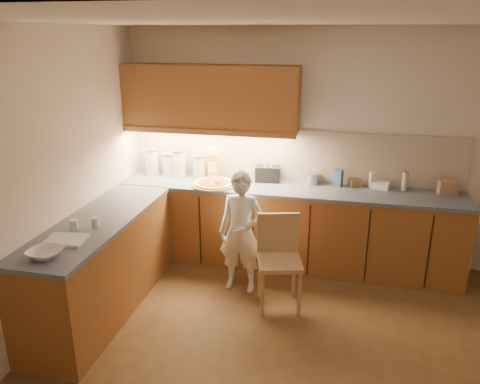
# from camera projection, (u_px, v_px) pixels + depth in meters

# --- Properties ---
(room) EXTENTS (4.54, 4.50, 2.62)m
(room) POSITION_uv_depth(u_px,v_px,m) (315.00, 162.00, 3.22)
(room) COLOR brown
(room) RESTS_ON ground
(l_counter) EXTENTS (3.77, 2.62, 0.92)m
(l_counter) POSITION_uv_depth(u_px,v_px,m) (230.00, 238.00, 4.96)
(l_counter) COLOR brown
(l_counter) RESTS_ON ground
(backsplash) EXTENTS (3.75, 0.02, 0.58)m
(backsplash) POSITION_uv_depth(u_px,v_px,m) (292.00, 155.00, 5.28)
(backsplash) COLOR #BCAA91
(backsplash) RESTS_ON l_counter
(upper_cabinets) EXTENTS (1.95, 0.36, 0.73)m
(upper_cabinets) POSITION_uv_depth(u_px,v_px,m) (210.00, 98.00, 5.12)
(upper_cabinets) COLOR brown
(upper_cabinets) RESTS_ON ground
(pizza_on_board) EXTENTS (0.49, 0.49, 0.20)m
(pizza_on_board) POSITION_uv_depth(u_px,v_px,m) (214.00, 184.00, 5.16)
(pizza_on_board) COLOR tan
(pizza_on_board) RESTS_ON l_counter
(child) EXTENTS (0.47, 0.32, 1.26)m
(child) POSITION_uv_depth(u_px,v_px,m) (241.00, 232.00, 4.69)
(child) COLOR white
(child) RESTS_ON ground
(wooden_chair) EXTENTS (0.49, 0.49, 0.90)m
(wooden_chair) POSITION_uv_depth(u_px,v_px,m) (279.00, 254.00, 4.46)
(wooden_chair) COLOR tan
(wooden_chair) RESTS_ON ground
(mixing_bowl) EXTENTS (0.28, 0.28, 0.06)m
(mixing_bowl) POSITION_uv_depth(u_px,v_px,m) (45.00, 253.00, 3.52)
(mixing_bowl) COLOR white
(mixing_bowl) RESTS_ON l_counter
(canister_a) EXTENTS (0.16, 0.16, 0.31)m
(canister_a) POSITION_uv_depth(u_px,v_px,m) (152.00, 162.00, 5.53)
(canister_a) COLOR white
(canister_a) RESTS_ON l_counter
(canister_b) EXTENTS (0.15, 0.15, 0.27)m
(canister_b) POSITION_uv_depth(u_px,v_px,m) (169.00, 164.00, 5.50)
(canister_b) COLOR silver
(canister_b) RESTS_ON l_counter
(canister_c) EXTENTS (0.17, 0.17, 0.31)m
(canister_c) POSITION_uv_depth(u_px,v_px,m) (179.00, 163.00, 5.47)
(canister_c) COLOR white
(canister_c) RESTS_ON l_counter
(canister_d) EXTENTS (0.16, 0.16, 0.26)m
(canister_d) POSITION_uv_depth(u_px,v_px,m) (200.00, 166.00, 5.43)
(canister_d) COLOR silver
(canister_d) RESTS_ON l_counter
(oil_jug) EXTENTS (0.13, 0.10, 0.36)m
(oil_jug) POSITION_uv_depth(u_px,v_px,m) (213.00, 165.00, 5.37)
(oil_jug) COLOR gold
(oil_jug) RESTS_ON l_counter
(toaster) EXTENTS (0.29, 0.18, 0.18)m
(toaster) POSITION_uv_depth(u_px,v_px,m) (268.00, 174.00, 5.29)
(toaster) COLOR black
(toaster) RESTS_ON l_counter
(steel_pot) EXTENTS (0.16, 0.16, 0.12)m
(steel_pot) POSITION_uv_depth(u_px,v_px,m) (312.00, 178.00, 5.21)
(steel_pot) COLOR #BBBCC1
(steel_pot) RESTS_ON l_counter
(blue_box) EXTENTS (0.11, 0.10, 0.19)m
(blue_box) POSITION_uv_depth(u_px,v_px,m) (338.00, 178.00, 5.13)
(blue_box) COLOR #325696
(blue_box) RESTS_ON l_counter
(card_box_a) EXTENTS (0.15, 0.13, 0.09)m
(card_box_a) POSITION_uv_depth(u_px,v_px,m) (355.00, 183.00, 5.13)
(card_box_a) COLOR #967951
(card_box_a) RESTS_ON l_counter
(white_bottle) EXTENTS (0.07, 0.07, 0.17)m
(white_bottle) POSITION_uv_depth(u_px,v_px,m) (372.00, 180.00, 5.07)
(white_bottle) COLOR silver
(white_bottle) RESTS_ON l_counter
(flat_pack) EXTENTS (0.21, 0.17, 0.07)m
(flat_pack) POSITION_uv_depth(u_px,v_px,m) (380.00, 185.00, 5.06)
(flat_pack) COLOR white
(flat_pack) RESTS_ON l_counter
(tall_jar) EXTENTS (0.07, 0.07, 0.21)m
(tall_jar) POSITION_uv_depth(u_px,v_px,m) (405.00, 181.00, 4.98)
(tall_jar) COLOR beige
(tall_jar) RESTS_ON l_counter
(card_box_b) EXTENTS (0.20, 0.16, 0.15)m
(card_box_b) POSITION_uv_depth(u_px,v_px,m) (448.00, 188.00, 4.87)
(card_box_b) COLOR #A57E59
(card_box_b) RESTS_ON l_counter
(dough_cloth) EXTENTS (0.34, 0.28, 0.02)m
(dough_cloth) POSITION_uv_depth(u_px,v_px,m) (66.00, 240.00, 3.79)
(dough_cloth) COLOR silver
(dough_cloth) RESTS_ON l_counter
(spice_jar_a) EXTENTS (0.09, 0.09, 0.09)m
(spice_jar_a) POSITION_uv_depth(u_px,v_px,m) (74.00, 225.00, 4.01)
(spice_jar_a) COLOR white
(spice_jar_a) RESTS_ON l_counter
(spice_jar_b) EXTENTS (0.08, 0.08, 0.08)m
(spice_jar_b) POSITION_uv_depth(u_px,v_px,m) (95.00, 222.00, 4.06)
(spice_jar_b) COLOR silver
(spice_jar_b) RESTS_ON l_counter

